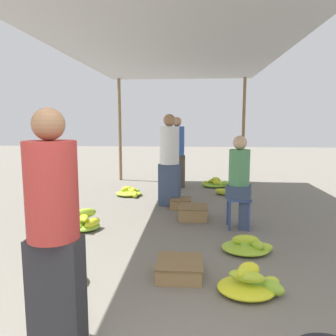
# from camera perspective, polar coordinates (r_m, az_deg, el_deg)

# --- Properties ---
(canopy_post_back_left) EXTENTS (0.08, 0.08, 2.70)m
(canopy_post_back_left) POSITION_cam_1_polar(r_m,az_deg,el_deg) (8.91, -8.38, 6.52)
(canopy_post_back_left) COLOR olive
(canopy_post_back_left) RESTS_ON ground
(canopy_post_back_right) EXTENTS (0.08, 0.08, 2.70)m
(canopy_post_back_right) POSITION_cam_1_polar(r_m,az_deg,el_deg) (8.79, 13.00, 6.38)
(canopy_post_back_right) COLOR olive
(canopy_post_back_right) RESTS_ON ground
(canopy_tarp) EXTENTS (3.66, 7.58, 0.04)m
(canopy_tarp) POSITION_cam_1_polar(r_m,az_deg,el_deg) (5.24, 0.66, 20.74)
(canopy_tarp) COLOR #B2B2B7
(canopy_tarp) RESTS_ON canopy_post_front_left
(vendor_foreground) EXTENTS (0.38, 0.37, 1.65)m
(vendor_foreground) POSITION_cam_1_polar(r_m,az_deg,el_deg) (2.40, -19.32, -9.43)
(vendor_foreground) COLOR #2D2D33
(vendor_foreground) RESTS_ON ground
(stool) EXTENTS (0.34, 0.34, 0.47)m
(stool) POSITION_cam_1_polar(r_m,az_deg,el_deg) (4.95, 12.13, -6.07)
(stool) COLOR #384C84
(stool) RESTS_ON ground
(vendor_seated) EXTENTS (0.41, 0.41, 1.37)m
(vendor_seated) POSITION_cam_1_polar(r_m,az_deg,el_deg) (4.89, 12.48, -2.08)
(vendor_seated) COLOR #384766
(vendor_seated) RESTS_ON ground
(banana_pile_left_0) EXTENTS (0.56, 0.56, 0.19)m
(banana_pile_left_0) POSITION_cam_1_polar(r_m,az_deg,el_deg) (7.07, -6.65, -4.24)
(banana_pile_left_0) COLOR #9BC230
(banana_pile_left_0) RESTS_ON ground
(banana_pile_left_1) EXTENTS (0.53, 0.46, 0.18)m
(banana_pile_left_1) POSITION_cam_1_polar(r_m,az_deg,el_deg) (3.51, -18.29, -17.60)
(banana_pile_left_1) COLOR #B0CB2D
(banana_pile_left_1) RESTS_ON ground
(banana_pile_left_2) EXTENTS (0.56, 0.49, 0.31)m
(banana_pile_left_2) POSITION_cam_1_polar(r_m,az_deg,el_deg) (5.00, -14.70, -9.25)
(banana_pile_left_2) COLOR yellow
(banana_pile_left_2) RESTS_ON ground
(banana_pile_right_0) EXTENTS (0.56, 0.40, 0.31)m
(banana_pile_right_0) POSITION_cam_1_polar(r_m,az_deg,el_deg) (7.24, 10.08, -3.91)
(banana_pile_right_0) COLOR #C0D12A
(banana_pile_right_0) RESTS_ON ground
(banana_pile_right_1) EXTENTS (0.63, 0.47, 0.29)m
(banana_pile_right_1) POSITION_cam_1_polar(r_m,az_deg,el_deg) (3.27, 14.28, -18.89)
(banana_pile_right_1) COLOR yellow
(banana_pile_right_1) RESTS_ON ground
(banana_pile_right_2) EXTENTS (0.62, 0.50, 0.21)m
(banana_pile_right_2) POSITION_cam_1_polar(r_m,az_deg,el_deg) (4.19, 13.90, -13.11)
(banana_pile_right_2) COLOR #B2CB2C
(banana_pile_right_2) RESTS_ON ground
(banana_pile_right_3) EXTENTS (0.63, 0.61, 0.25)m
(banana_pile_right_3) POSITION_cam_1_polar(r_m,az_deg,el_deg) (8.04, 8.04, -2.67)
(banana_pile_right_3) COLOR #8BBC33
(banana_pile_right_3) RESTS_ON ground
(crate_near) EXTENTS (0.47, 0.47, 0.21)m
(crate_near) POSITION_cam_1_polar(r_m,az_deg,el_deg) (5.38, 4.35, -7.71)
(crate_near) COLOR #9E7A4C
(crate_near) RESTS_ON ground
(crate_mid) EXTENTS (0.39, 0.39, 0.17)m
(crate_mid) POSITION_cam_1_polar(r_m,az_deg,el_deg) (6.06, 2.22, -6.09)
(crate_mid) COLOR #9E7A4C
(crate_mid) RESTS_ON ground
(crate_far) EXTENTS (0.47, 0.47, 0.17)m
(crate_far) POSITION_cam_1_polar(r_m,az_deg,el_deg) (3.47, 2.01, -17.09)
(crate_far) COLOR #9E7A4C
(crate_far) RESTS_ON ground
(shopper_walking_mid) EXTENTS (0.41, 0.41, 1.68)m
(shopper_walking_mid) POSITION_cam_1_polar(r_m,az_deg,el_deg) (7.81, 1.54, 2.93)
(shopper_walking_mid) COLOR #4C4238
(shopper_walking_mid) RESTS_ON ground
(shopper_walking_far) EXTENTS (0.44, 0.44, 1.71)m
(shopper_walking_far) POSITION_cam_1_polar(r_m,az_deg,el_deg) (6.07, 0.25, 1.60)
(shopper_walking_far) COLOR #384766
(shopper_walking_far) RESTS_ON ground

